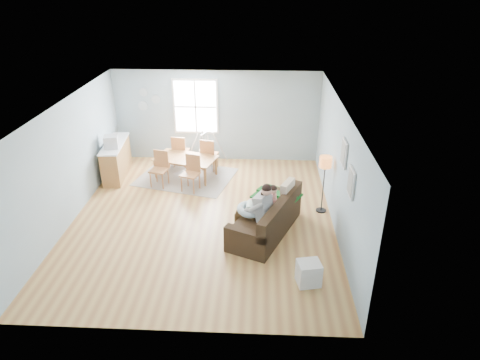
# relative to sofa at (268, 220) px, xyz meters

# --- Properties ---
(room) EXTENTS (8.40, 9.40, 3.90)m
(room) POSITION_rel_sofa_xyz_m (-1.50, 0.54, 2.11)
(room) COLOR #A76D3B
(window) EXTENTS (1.32, 0.08, 1.62)m
(window) POSITION_rel_sofa_xyz_m (-2.10, 4.00, 1.34)
(window) COLOR silver
(window) RESTS_ON room
(pictures) EXTENTS (0.05, 1.34, 0.74)m
(pictures) POSITION_rel_sofa_xyz_m (1.47, -0.51, 1.54)
(pictures) COLOR silver
(pictures) RESTS_ON room
(wall_plates) EXTENTS (0.67, 0.02, 0.66)m
(wall_plates) POSITION_rel_sofa_xyz_m (-3.50, 4.01, 1.52)
(wall_plates) COLOR #A1B5C1
(wall_plates) RESTS_ON room
(sofa) EXTENTS (1.69, 2.33, 0.87)m
(sofa) POSITION_rel_sofa_xyz_m (0.00, 0.00, 0.00)
(sofa) COLOR black
(sofa) RESTS_ON room
(green_throw) EXTENTS (1.25, 1.18, 0.04)m
(green_throw) POSITION_rel_sofa_xyz_m (0.21, 0.69, 0.24)
(green_throw) COLOR #145A24
(green_throw) RESTS_ON sofa
(beige_pillow) EXTENTS (0.35, 0.53, 0.52)m
(beige_pillow) POSITION_rel_sofa_xyz_m (0.43, 0.43, 0.48)
(beige_pillow) COLOR #C2AE94
(beige_pillow) RESTS_ON sofa
(father) EXTENTS (1.00, 0.73, 1.36)m
(father) POSITION_rel_sofa_xyz_m (-0.25, -0.23, 0.42)
(father) COLOR gray
(father) RESTS_ON sofa
(nursing_pillow) EXTENTS (0.74, 0.74, 0.22)m
(nursing_pillow) POSITION_rel_sofa_xyz_m (-0.39, -0.16, 0.36)
(nursing_pillow) COLOR #AAC7D5
(nursing_pillow) RESTS_ON father
(infant) EXTENTS (0.16, 0.39, 0.15)m
(infant) POSITION_rel_sofa_xyz_m (-0.39, -0.13, 0.46)
(infant) COLOR white
(infant) RESTS_ON nursing_pillow
(toddler) EXTENTS (0.57, 0.39, 0.85)m
(toddler) POSITION_rel_sofa_xyz_m (0.01, 0.22, 0.42)
(toddler) COLOR white
(toddler) RESTS_ON sofa
(floor_lamp) EXTENTS (0.28, 0.28, 1.41)m
(floor_lamp) POSITION_rel_sofa_xyz_m (1.30, 1.00, 0.86)
(floor_lamp) COLOR black
(floor_lamp) RESTS_ON room
(storage_cube) EXTENTS (0.48, 0.44, 0.46)m
(storage_cube) POSITION_rel_sofa_xyz_m (0.73, -1.67, -0.08)
(storage_cube) COLOR silver
(storage_cube) RESTS_ON room
(rug) EXTENTS (2.89, 2.46, 0.01)m
(rug) POSITION_rel_sofa_xyz_m (-2.25, 2.70, -0.30)
(rug) COLOR gray
(rug) RESTS_ON room
(dining_table) EXTENTS (1.85, 1.36, 0.58)m
(dining_table) POSITION_rel_sofa_xyz_m (-2.25, 2.70, -0.02)
(dining_table) COLOR #985831
(dining_table) RESTS_ON rug
(chair_sw) EXTENTS (0.52, 0.52, 0.95)m
(chair_sw) POSITION_rel_sofa_xyz_m (-2.84, 2.22, 0.24)
(chair_sw) COLOR #995B34
(chair_sw) RESTS_ON rug
(chair_se) EXTENTS (0.55, 0.55, 0.96)m
(chair_se) POSITION_rel_sofa_xyz_m (-1.97, 1.99, 0.24)
(chair_se) COLOR #995B34
(chair_se) RESTS_ON rug
(chair_nw) EXTENTS (0.48, 0.48, 0.96)m
(chair_nw) POSITION_rel_sofa_xyz_m (-2.53, 3.40, 0.24)
(chair_nw) COLOR #995B34
(chair_nw) RESTS_ON rug
(chair_ne) EXTENTS (0.52, 0.52, 0.97)m
(chair_ne) POSITION_rel_sofa_xyz_m (-1.66, 3.18, 0.25)
(chair_ne) COLOR #995B34
(chair_ne) RESTS_ON rug
(counter) EXTENTS (0.66, 1.76, 0.96)m
(counter) POSITION_rel_sofa_xyz_m (-4.20, 2.75, 0.18)
(counter) COLOR #985831
(counter) RESTS_ON room
(monitor) EXTENTS (0.41, 0.40, 0.33)m
(monitor) POSITION_rel_sofa_xyz_m (-4.15, 2.42, 0.82)
(monitor) COLOR silver
(monitor) RESTS_ON counter
(baby_swing) EXTENTS (1.26, 1.27, 0.99)m
(baby_swing) POSITION_rel_sofa_xyz_m (-1.80, 3.64, 0.13)
(baby_swing) COLOR silver
(baby_swing) RESTS_ON room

